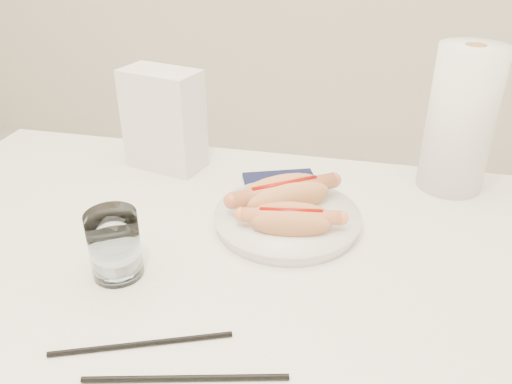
% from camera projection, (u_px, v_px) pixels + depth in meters
% --- Properties ---
extents(table, '(1.20, 0.80, 0.75)m').
position_uv_depth(table, '(203.00, 283.00, 0.85)').
color(table, white).
rests_on(table, ground).
extents(plate, '(0.31, 0.31, 0.02)m').
position_uv_depth(plate, '(287.00, 220.00, 0.89)').
color(plate, white).
rests_on(plate, table).
extents(hotdog_left, '(0.17, 0.15, 0.05)m').
position_uv_depth(hotdog_left, '(284.00, 194.00, 0.90)').
color(hotdog_left, '#DE9258').
rests_on(hotdog_left, plate).
extents(hotdog_right, '(0.16, 0.08, 0.04)m').
position_uv_depth(hotdog_right, '(291.00, 220.00, 0.83)').
color(hotdog_right, '#D98A54').
rests_on(hotdog_right, plate).
extents(water_glass, '(0.07, 0.07, 0.10)m').
position_uv_depth(water_glass, '(115.00, 245.00, 0.75)').
color(water_glass, white).
rests_on(water_glass, table).
extents(chopstick_near, '(0.21, 0.09, 0.01)m').
position_uv_depth(chopstick_near, '(142.00, 344.00, 0.64)').
color(chopstick_near, black).
rests_on(chopstick_near, table).
extents(chopstick_far, '(0.24, 0.06, 0.01)m').
position_uv_depth(chopstick_far, '(186.00, 378.00, 0.60)').
color(chopstick_far, black).
rests_on(chopstick_far, table).
extents(napkin_box, '(0.17, 0.12, 0.20)m').
position_uv_depth(napkin_box, '(164.00, 120.00, 1.05)').
color(napkin_box, silver).
rests_on(napkin_box, table).
extents(navy_napkin, '(0.18, 0.18, 0.01)m').
position_uv_depth(navy_napkin, '(283.00, 188.00, 1.00)').
color(navy_napkin, '#111535').
rests_on(navy_napkin, table).
extents(paper_towel_roll, '(0.16, 0.16, 0.27)m').
position_uv_depth(paper_towel_roll, '(461.00, 120.00, 0.95)').
color(paper_towel_roll, white).
rests_on(paper_towel_roll, table).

